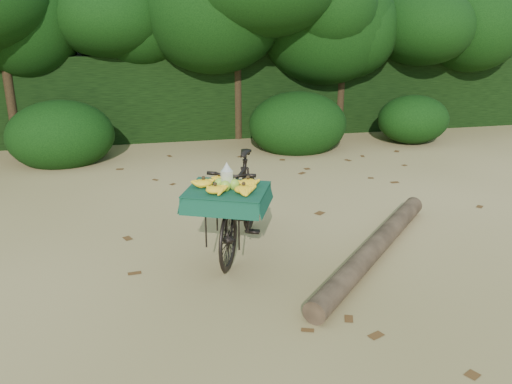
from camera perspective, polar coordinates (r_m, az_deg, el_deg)
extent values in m
plane|color=tan|center=(6.70, 2.19, -5.40)|extent=(80.00, 80.00, 0.00)
imported|color=black|center=(6.35, -1.72, -1.25)|extent=(1.24, 1.96, 1.14)
cube|color=black|center=(5.67, -3.08, 0.11)|extent=(0.58, 0.62, 0.03)
cube|color=#134932|center=(5.67, -3.09, 0.29)|extent=(1.03, 0.95, 0.01)
ellipsoid|color=#85AA29|center=(5.63, -2.31, 0.81)|extent=(0.11, 0.09, 0.12)
ellipsoid|color=#85AA29|center=(5.71, -2.93, 1.08)|extent=(0.11, 0.09, 0.12)
ellipsoid|color=#85AA29|center=(5.67, -3.88, 0.91)|extent=(0.11, 0.09, 0.12)
ellipsoid|color=#85AA29|center=(5.59, -3.27, 0.64)|extent=(0.11, 0.09, 0.12)
cylinder|color=#EAE5C6|center=(5.64, -3.08, 1.42)|extent=(0.13, 0.13, 0.17)
cylinder|color=brown|center=(6.44, 12.35, -5.77)|extent=(2.41, 2.56, 0.24)
cube|color=black|center=(12.44, -4.94, 10.48)|extent=(26.00, 1.80, 1.80)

